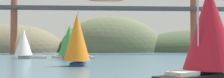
# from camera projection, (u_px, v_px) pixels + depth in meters

# --- Properties ---
(headland_right) EXTENTS (89.50, 44.00, 26.99)m
(headland_right) POSITION_uv_depth(u_px,v_px,m) (201.00, 52.00, 155.58)
(headland_right) COLOR #425138
(headland_right) RESTS_ON ground_plane
(headland_center) EXTENTS (62.97, 44.00, 42.98)m
(headland_center) POSITION_uv_depth(u_px,v_px,m) (112.00, 52.00, 152.60)
(headland_center) COLOR #5B6647
(headland_center) RESTS_ON ground_plane
(headland_left) EXTENTS (64.39, 44.00, 32.91)m
(headland_left) POSITION_uv_depth(u_px,v_px,m) (10.00, 52.00, 149.34)
(headland_left) COLOR #6B664C
(headland_left) RESTS_ON ground_plane
(suspension_bridge) EXTENTS (115.90, 6.00, 43.03)m
(suspension_bridge) POSITION_uv_depth(u_px,v_px,m) (105.00, 7.00, 113.05)
(suspension_bridge) COLOR brown
(suspension_bridge) RESTS_ON ground_plane
(sailboat_orange_sail) EXTENTS (4.52, 7.77, 9.45)m
(sailboat_orange_sail) POSITION_uv_depth(u_px,v_px,m) (77.00, 39.00, 41.75)
(sailboat_orange_sail) COLOR navy
(sailboat_orange_sail) RESTS_ON ground_plane
(sailboat_green_sail) EXTENTS (9.81, 7.02, 9.93)m
(sailboat_green_sail) POSITION_uv_depth(u_px,v_px,m) (70.00, 41.00, 61.79)
(sailboat_green_sail) COLOR #B7B2A8
(sailboat_green_sail) RESTS_ON ground_plane
(sailboat_white_mainsail) EXTENTS (8.95, 5.66, 8.70)m
(sailboat_white_mainsail) POSITION_uv_depth(u_px,v_px,m) (24.00, 43.00, 68.41)
(sailboat_white_mainsail) COLOR #B7B2A8
(sailboat_white_mainsail) RESTS_ON ground_plane
(sailboat_crimson_sail) EXTENTS (9.46, 7.77, 9.49)m
(sailboat_crimson_sail) POSITION_uv_depth(u_px,v_px,m) (208.00, 31.00, 23.66)
(sailboat_crimson_sail) COLOR black
(sailboat_crimson_sail) RESTS_ON ground_plane
(sailboat_red_spinnaker) EXTENTS (8.90, 8.71, 9.88)m
(sailboat_red_spinnaker) POSITION_uv_depth(u_px,v_px,m) (69.00, 42.00, 69.93)
(sailboat_red_spinnaker) COLOR #B7B2A8
(sailboat_red_spinnaker) RESTS_ON ground_plane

